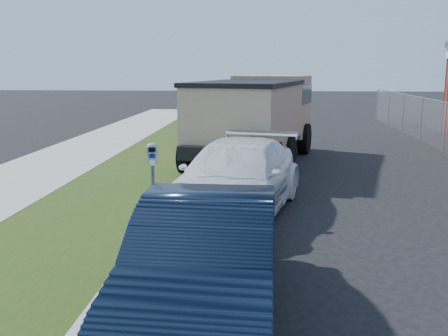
# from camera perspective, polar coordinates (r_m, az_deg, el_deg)

# --- Properties ---
(ground) EXTENTS (120.00, 120.00, 0.00)m
(ground) POSITION_cam_1_polar(r_m,az_deg,el_deg) (10.13, 7.52, -6.75)
(ground) COLOR black
(ground) RESTS_ON ground
(streetside) EXTENTS (6.12, 50.00, 0.15)m
(streetside) POSITION_cam_1_polar(r_m,az_deg,el_deg) (13.03, -18.25, -2.92)
(streetside) COLOR gray
(streetside) RESTS_ON ground
(parking_meter) EXTENTS (0.23, 0.17, 1.52)m
(parking_meter) POSITION_cam_1_polar(r_m,az_deg,el_deg) (9.99, -7.78, 0.33)
(parking_meter) COLOR #3F4247
(parking_meter) RESTS_ON ground
(white_wagon) EXTENTS (3.18, 5.57, 1.52)m
(white_wagon) POSITION_cam_1_polar(r_m,az_deg,el_deg) (11.06, 1.24, -1.08)
(white_wagon) COLOR white
(white_wagon) RESTS_ON ground
(navy_sedan) EXTENTS (1.67, 4.68, 1.54)m
(navy_sedan) POSITION_cam_1_polar(r_m,az_deg,el_deg) (6.37, -1.97, -10.16)
(navy_sedan) COLOR black
(navy_sedan) RESTS_ON ground
(dump_truck) EXTENTS (4.23, 7.46, 2.76)m
(dump_truck) POSITION_cam_1_polar(r_m,az_deg,el_deg) (17.21, 3.56, 5.88)
(dump_truck) COLOR black
(dump_truck) RESTS_ON ground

